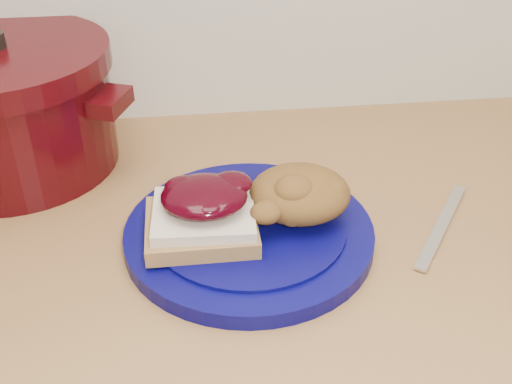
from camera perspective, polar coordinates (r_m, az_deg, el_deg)
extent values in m
cylinder|color=#060548|center=(0.70, -0.62, -3.77)|extent=(0.30, 0.30, 0.02)
cube|color=olive|center=(0.67, -4.88, -3.09)|extent=(0.11, 0.10, 0.02)
cube|color=beige|center=(0.67, -4.67, -1.96)|extent=(0.11, 0.10, 0.01)
ellipsoid|color=black|center=(0.66, -4.64, -0.37)|extent=(0.10, 0.09, 0.03)
ellipsoid|color=brown|center=(0.69, 3.91, -0.15)|extent=(0.12, 0.11, 0.05)
cube|color=silver|center=(0.75, 16.19, -2.82)|extent=(0.11, 0.15, 0.00)
cylinder|color=#330508|center=(0.87, -21.07, 6.18)|extent=(0.33, 0.33, 0.13)
cube|color=#330508|center=(0.78, -12.84, 7.83)|extent=(0.05, 0.07, 0.02)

